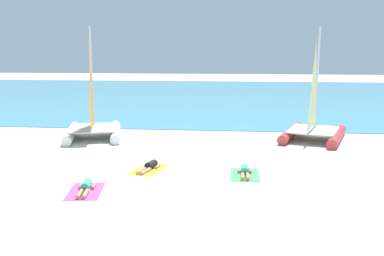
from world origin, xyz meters
name	(u,v)px	position (x,y,z in m)	size (l,w,h in m)	color
ground_plane	(201,132)	(0.00, 10.00, 0.00)	(120.00, 120.00, 0.00)	silver
ocean_water	(217,95)	(0.00, 30.35, 0.03)	(120.00, 40.00, 0.05)	#4C9EB7
sailboat_white	(93,122)	(-5.72, 7.75, 0.89)	(4.02, 5.17, 5.95)	white
sailboat_red	(314,123)	(6.08, 8.39, 0.88)	(4.16, 5.21, 5.91)	#CC3838
towel_left	(85,191)	(-3.04, -1.09, 0.01)	(1.10, 1.90, 0.01)	#D84C99
sunbather_left	(86,187)	(-3.05, -1.03, 0.13)	(0.64, 1.57, 0.30)	#3FB28C
towel_middle	(149,170)	(-1.44, 1.75, 0.01)	(1.10, 1.90, 0.01)	yellow
sunbather_middle	(150,166)	(-1.42, 1.82, 0.13)	(0.78, 1.55, 0.30)	black
towel_right	(245,175)	(2.37, 1.44, 0.01)	(1.10, 1.90, 0.01)	#4CB266
sunbather_right	(245,171)	(2.37, 1.51, 0.13)	(0.54, 1.56, 0.30)	#3FB28C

